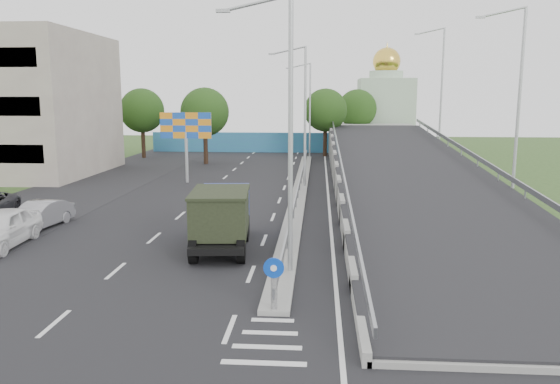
# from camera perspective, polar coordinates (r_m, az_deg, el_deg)

# --- Properties ---
(ground) EXTENTS (160.00, 160.00, 0.00)m
(ground) POSITION_cam_1_polar(r_m,az_deg,el_deg) (15.45, -1.33, -15.84)
(ground) COLOR #2D4C1E
(ground) RESTS_ON ground
(road_surface) EXTENTS (26.00, 90.00, 0.04)m
(road_surface) POSITION_cam_1_polar(r_m,az_deg,el_deg) (34.78, -3.14, -1.20)
(road_surface) COLOR black
(road_surface) RESTS_ON ground
(parking_strip) EXTENTS (8.00, 90.00, 0.05)m
(parking_strip) POSITION_cam_1_polar(r_m,az_deg,el_deg) (38.62, -22.65, -0.84)
(parking_strip) COLOR black
(parking_strip) RESTS_ON ground
(median) EXTENTS (1.00, 44.00, 0.20)m
(median) POSITION_cam_1_polar(r_m,az_deg,el_deg) (38.44, 2.05, 0.04)
(median) COLOR gray
(median) RESTS_ON ground
(overpass_ramp) EXTENTS (10.00, 50.00, 3.50)m
(overpass_ramp) POSITION_cam_1_polar(r_m,az_deg,el_deg) (38.66, 13.26, 2.31)
(overpass_ramp) COLOR gray
(overpass_ramp) RESTS_ON ground
(median_guardrail) EXTENTS (0.09, 44.00, 0.71)m
(median_guardrail) POSITION_cam_1_polar(r_m,az_deg,el_deg) (38.34, 2.06, 0.99)
(median_guardrail) COLOR gray
(median_guardrail) RESTS_ON median
(sign_bollard) EXTENTS (0.64, 0.23, 1.67)m
(sign_bollard) POSITION_cam_1_polar(r_m,az_deg,el_deg) (17.05, -0.64, -9.53)
(sign_bollard) COLOR black
(sign_bollard) RESTS_ON median
(lamp_post_near) EXTENTS (2.74, 0.18, 10.08)m
(lamp_post_near) POSITION_cam_1_polar(r_m,az_deg,el_deg) (19.90, 0.57, 7.33)
(lamp_post_near) COLOR #B2B5B7
(lamp_post_near) RESTS_ON median
(lamp_post_mid) EXTENTS (2.74, 0.18, 10.08)m
(lamp_post_mid) POSITION_cam_1_polar(r_m,az_deg,el_deg) (39.87, 2.37, 8.64)
(lamp_post_mid) COLOR #B2B5B7
(lamp_post_mid) RESTS_ON median
(lamp_post_far) EXTENTS (2.74, 0.18, 10.08)m
(lamp_post_far) POSITION_cam_1_polar(r_m,az_deg,el_deg) (59.86, 2.97, 9.08)
(lamp_post_far) COLOR #B2B5B7
(lamp_post_far) RESTS_ON median
(blue_wall) EXTENTS (30.00, 0.50, 2.40)m
(blue_wall) POSITION_cam_1_polar(r_m,az_deg,el_deg) (66.29, -0.52, 5.19)
(blue_wall) COLOR teal
(blue_wall) RESTS_ON ground
(church) EXTENTS (7.00, 7.00, 13.80)m
(church) POSITION_cam_1_polar(r_m,az_deg,el_deg) (74.36, 10.93, 8.70)
(church) COLOR #B2CCAD
(church) RESTS_ON ground
(billboard) EXTENTS (4.00, 0.24, 5.50)m
(billboard) POSITION_cam_1_polar(r_m,az_deg,el_deg) (43.18, -9.81, 6.45)
(billboard) COLOR #B2B5B7
(billboard) RESTS_ON ground
(tree_left_mid) EXTENTS (4.80, 4.80, 7.60)m
(tree_left_mid) POSITION_cam_1_polar(r_m,az_deg,el_deg) (55.05, -7.86, 8.27)
(tree_left_mid) COLOR black
(tree_left_mid) RESTS_ON ground
(tree_median_far) EXTENTS (4.80, 4.80, 7.60)m
(tree_median_far) POSITION_cam_1_polar(r_m,az_deg,el_deg) (61.87, 4.78, 8.50)
(tree_median_far) COLOR black
(tree_median_far) RESTS_ON ground
(tree_left_far) EXTENTS (4.80, 4.80, 7.60)m
(tree_left_far) POSITION_cam_1_polar(r_m,az_deg,el_deg) (61.96, -14.23, 8.24)
(tree_left_far) COLOR black
(tree_left_far) RESTS_ON ground
(tree_ramp_far) EXTENTS (4.80, 4.80, 7.60)m
(tree_ramp_far) POSITION_cam_1_polar(r_m,az_deg,el_deg) (69.02, 8.07, 8.59)
(tree_ramp_far) COLOR black
(tree_ramp_far) RESTS_ON ground
(dump_truck) EXTENTS (2.83, 6.36, 2.73)m
(dump_truck) POSITION_cam_1_polar(r_m,az_deg,el_deg) (24.55, -6.08, -2.35)
(dump_truck) COLOR black
(dump_truck) RESTS_ON ground
(parked_car_a) EXTENTS (2.31, 5.12, 1.71)m
(parked_car_a) POSITION_cam_1_polar(r_m,az_deg,el_deg) (27.65, -27.19, -3.41)
(parked_car_a) COLOR white
(parked_car_a) RESTS_ON ground
(parked_car_b) EXTENTS (2.10, 4.40, 1.39)m
(parked_car_b) POSITION_cam_1_polar(r_m,az_deg,el_deg) (30.72, -23.87, -2.22)
(parked_car_b) COLOR gray
(parked_car_b) RESTS_ON ground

